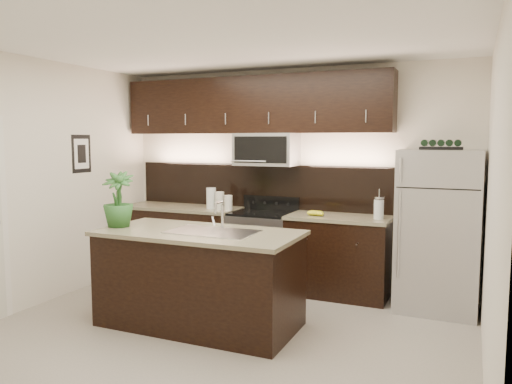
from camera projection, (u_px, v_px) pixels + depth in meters
ground at (217, 337)px, 4.62m from camera, size 4.50×4.50×0.00m
room_walls at (203, 154)px, 4.46m from camera, size 4.52×4.02×2.71m
counter_run at (248, 247)px, 6.30m from camera, size 3.51×0.65×0.94m
upper_fixtures at (254, 114)px, 6.25m from camera, size 3.49×0.40×1.66m
island at (199, 278)px, 4.88m from camera, size 1.96×0.96×0.94m
sink_faucet at (213, 230)px, 4.78m from camera, size 0.84×0.50×0.28m
refrigerator at (438, 230)px, 5.30m from camera, size 0.83×0.75×1.72m
wine_rack at (441, 145)px, 5.21m from camera, size 0.42×0.26×0.10m
plant at (118, 199)px, 5.04m from camera, size 0.41×0.41×0.56m
canisters at (218, 200)px, 6.32m from camera, size 0.40×0.19×0.27m
french_press at (379, 208)px, 5.54m from camera, size 0.11×0.11×0.33m
bananas at (312, 213)px, 5.83m from camera, size 0.22×0.18×0.06m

